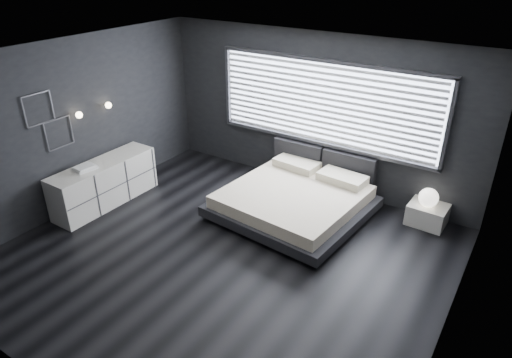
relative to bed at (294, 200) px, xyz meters
The scene contains 12 objects.
room 1.97m from the bed, 99.77° to the right, with size 6.04×6.00×2.80m.
window 1.74m from the bed, 93.84° to the left, with size 4.14×0.09×1.52m.
headboard 1.09m from the bed, 90.21° to the left, with size 1.96×0.16×0.52m.
sconce_near 3.76m from the bed, 153.96° to the right, with size 0.18×0.11×0.11m.
sconce_far 3.55m from the bed, 163.38° to the right, with size 0.18×0.11×0.11m.
wall_art_upper 4.20m from the bed, 146.60° to the right, with size 0.01×0.48×0.48m.
wall_art_lower 3.92m from the bed, 149.78° to the right, with size 0.01×0.48×0.48m.
bed is the anchor object (origin of this frame).
nightstand 2.15m from the bed, 24.99° to the left, with size 0.59×0.49×0.34m, color silver.
orb_lamp 2.12m from the bed, 24.24° to the left, with size 0.30×0.30×0.30m, color white.
dresser 3.27m from the bed, 153.78° to the right, with size 0.56×1.92×0.77m.
book_stack 3.47m from the bed, 149.09° to the right, with size 0.31×0.38×0.07m.
Camera 1 is at (3.32, -4.27, 4.02)m, focal length 32.00 mm.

